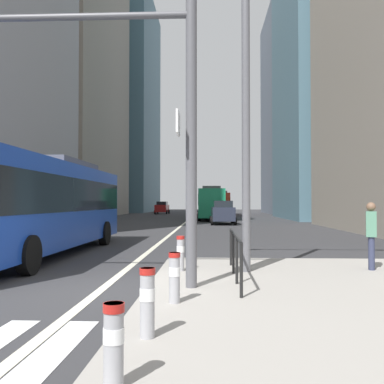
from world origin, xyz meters
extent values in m
plane|color=#303033|center=(0.00, 20.00, 0.00)|extent=(160.00, 160.00, 0.00)
cube|color=silver|center=(0.35, -4.00, 0.01)|extent=(0.45, 3.20, 0.01)
cube|color=silver|center=(1.25, -4.00, 0.01)|extent=(0.45, 3.20, 0.01)
cube|color=silver|center=(2.15, -4.00, 0.01)|extent=(0.45, 3.20, 0.01)
cube|color=beige|center=(0.00, 30.00, 0.01)|extent=(0.20, 80.00, 0.01)
cube|color=gray|center=(-16.00, 46.24, 20.62)|extent=(10.39, 24.75, 41.24)
cube|color=slate|center=(-16.00, 74.08, 20.87)|extent=(13.98, 23.85, 41.74)
cube|color=slate|center=(17.00, 60.81, 16.35)|extent=(11.09, 16.77, 32.70)
cube|color=#14389E|center=(-3.45, 5.38, 1.73)|extent=(2.55, 11.73, 2.75)
cube|color=black|center=(-3.45, 5.38, 2.07)|extent=(2.59, 11.49, 1.10)
cube|color=#4C4C51|center=(-3.45, 7.14, 3.25)|extent=(1.77, 4.23, 0.30)
cylinder|color=black|center=(-2.27, 1.62, 0.50)|extent=(0.30, 1.00, 1.00)
cylinder|color=black|center=(-2.24, 9.12, 0.50)|extent=(0.30, 1.00, 1.00)
cylinder|color=black|center=(-4.64, 9.13, 0.50)|extent=(0.30, 1.00, 1.00)
cube|color=#198456|center=(2.33, 35.68, 1.73)|extent=(2.62, 11.25, 2.75)
cube|color=black|center=(2.33, 35.68, 2.07)|extent=(2.66, 11.03, 1.10)
cube|color=#4C4C51|center=(2.34, 34.00, 3.25)|extent=(1.79, 4.06, 0.30)
cylinder|color=black|center=(1.09, 39.26, 0.50)|extent=(0.31, 1.00, 1.00)
cylinder|color=black|center=(3.49, 39.29, 0.50)|extent=(0.31, 1.00, 1.00)
cylinder|color=black|center=(1.16, 32.08, 0.50)|extent=(0.31, 1.00, 1.00)
cylinder|color=black|center=(3.56, 32.10, 0.50)|extent=(0.31, 1.00, 1.00)
cube|color=red|center=(3.75, 53.34, 1.73)|extent=(2.74, 11.55, 2.75)
cube|color=black|center=(3.75, 53.34, 2.07)|extent=(2.78, 11.32, 1.10)
cube|color=#4C4C51|center=(3.71, 51.61, 3.25)|extent=(1.84, 4.17, 0.30)
cylinder|color=black|center=(2.63, 57.04, 0.50)|extent=(0.32, 1.01, 1.00)
cylinder|color=black|center=(5.03, 56.99, 0.50)|extent=(0.32, 1.01, 1.00)
cylinder|color=black|center=(2.47, 49.68, 0.50)|extent=(0.32, 1.01, 1.00)
cylinder|color=black|center=(4.87, 49.63, 0.50)|extent=(0.32, 1.01, 1.00)
cube|color=maroon|center=(-5.34, 57.57, 0.87)|extent=(1.87, 4.33, 1.10)
cube|color=black|center=(-5.33, 57.72, 1.68)|extent=(1.54, 2.35, 0.52)
cylinder|color=black|center=(-4.46, 56.09, 0.32)|extent=(0.23, 0.64, 0.64)
cylinder|color=black|center=(-6.28, 56.13, 0.32)|extent=(0.23, 0.64, 0.64)
cylinder|color=black|center=(-4.40, 59.01, 0.32)|extent=(0.23, 0.64, 0.64)
cylinder|color=black|center=(-6.22, 59.05, 0.32)|extent=(0.23, 0.64, 0.64)
cube|color=#232838|center=(3.26, 26.45, 0.87)|extent=(1.91, 4.53, 1.10)
cube|color=black|center=(3.26, 26.30, 1.68)|extent=(1.57, 2.46, 0.52)
cylinder|color=black|center=(2.30, 27.95, 0.32)|extent=(0.24, 0.65, 0.64)
cylinder|color=black|center=(4.12, 28.00, 0.32)|extent=(0.24, 0.65, 0.64)
cylinder|color=black|center=(2.39, 24.90, 0.32)|extent=(0.24, 0.65, 0.64)
cylinder|color=black|center=(4.21, 24.96, 0.32)|extent=(0.24, 0.65, 0.64)
cylinder|color=#515156|center=(1.89, -0.46, 3.15)|extent=(0.22, 0.22, 6.00)
cylinder|color=#515156|center=(-0.87, -0.46, 5.55)|extent=(5.52, 0.14, 0.14)
cube|color=white|center=(1.64, -0.64, 3.35)|extent=(0.04, 0.60, 0.44)
cylinder|color=#56565B|center=(3.12, 1.49, 4.15)|extent=(0.20, 0.20, 8.00)
cylinder|color=#99999E|center=(1.39, -5.00, 0.53)|extent=(0.18, 0.18, 0.76)
cylinder|color=white|center=(1.39, -5.00, 0.62)|extent=(0.19, 0.19, 0.14)
cylinder|color=#B21E19|center=(1.39, -5.00, 0.87)|extent=(0.20, 0.20, 0.08)
cylinder|color=#99999E|center=(1.49, -3.58, 0.58)|extent=(0.18, 0.18, 0.85)
cylinder|color=white|center=(1.49, -3.58, 0.68)|extent=(0.19, 0.19, 0.15)
cylinder|color=#B21E19|center=(1.49, -3.58, 0.96)|extent=(0.20, 0.20, 0.08)
cylinder|color=#99999E|center=(1.67, -1.76, 0.57)|extent=(0.18, 0.18, 0.83)
cylinder|color=white|center=(1.67, -1.76, 0.67)|extent=(0.19, 0.19, 0.15)
cylinder|color=#B21E19|center=(1.67, -1.76, 0.94)|extent=(0.20, 0.20, 0.08)
cylinder|color=#99999E|center=(1.53, 1.53, 0.57)|extent=(0.18, 0.18, 0.85)
cylinder|color=white|center=(1.53, 1.53, 0.67)|extent=(0.19, 0.19, 0.15)
cylinder|color=#B21E19|center=(1.53, 1.53, 0.96)|extent=(0.20, 0.20, 0.08)
cylinder|color=black|center=(2.80, -1.34, 0.62)|extent=(0.06, 0.06, 0.95)
cylinder|color=black|center=(2.80, -0.06, 0.62)|extent=(0.06, 0.06, 0.95)
cylinder|color=black|center=(2.80, 1.21, 0.62)|extent=(0.06, 0.06, 0.95)
cylinder|color=black|center=(2.80, 2.48, 0.62)|extent=(0.06, 0.06, 0.95)
cylinder|color=black|center=(2.80, 0.57, 1.10)|extent=(0.06, 3.82, 0.06)
cylinder|color=#2D334C|center=(6.27, 2.00, 0.56)|extent=(0.15, 0.15, 0.81)
cylinder|color=#2D334C|center=(6.22, 1.85, 0.56)|extent=(0.15, 0.15, 0.81)
cube|color=#4C7F66|center=(6.25, 1.92, 1.28)|extent=(0.35, 0.44, 0.63)
sphere|color=brown|center=(6.25, 1.92, 1.70)|extent=(0.22, 0.22, 0.22)
camera|label=1|loc=(2.27, -8.81, 1.81)|focal=39.80mm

